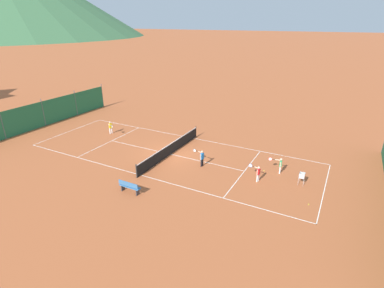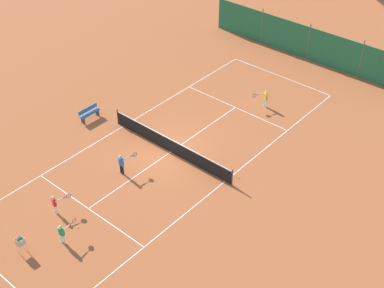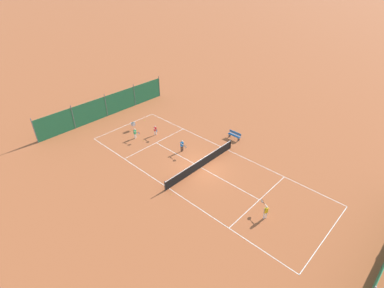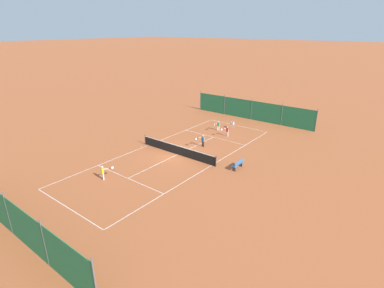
{
  "view_description": "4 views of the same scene",
  "coord_description": "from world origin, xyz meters",
  "px_view_note": "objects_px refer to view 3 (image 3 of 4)",
  "views": [
    {
      "loc": [
        -19.15,
        -12.18,
        10.34
      ],
      "look_at": [
        -0.03,
        -2.02,
        1.33
      ],
      "focal_mm": 28.0,
      "sensor_mm": 36.0,
      "label": 1
    },
    {
      "loc": [
        17.35,
        -18.27,
        19.56
      ],
      "look_at": [
        1.47,
        0.23,
        1.18
      ],
      "focal_mm": 50.0,
      "sensor_mm": 36.0,
      "label": 2
    },
    {
      "loc": [
        16.99,
        14.82,
        16.9
      ],
      "look_at": [
        -0.8,
        -1.91,
        1.42
      ],
      "focal_mm": 28.0,
      "sensor_mm": 36.0,
      "label": 3
    },
    {
      "loc": [
        -17.89,
        20.68,
        11.75
      ],
      "look_at": [
        -1.33,
        -0.63,
        1.24
      ],
      "focal_mm": 28.0,
      "sensor_mm": 36.0,
      "label": 4
    }
  ],
  "objects_px": {
    "courtside_bench": "(234,135)",
    "player_far_baseline": "(182,145)",
    "tennis_net": "(201,163)",
    "ball_hopper": "(133,125)",
    "tennis_ball_alley_right": "(143,141)",
    "tennis_ball_by_net_left": "(144,120)",
    "player_near_service": "(266,211)",
    "player_far_service": "(135,133)",
    "player_near_baseline": "(155,130)",
    "tennis_ball_far_corner": "(171,194)"
  },
  "relations": [
    {
      "from": "courtside_bench",
      "to": "player_far_baseline",
      "type": "bearing_deg",
      "value": -23.02
    },
    {
      "from": "tennis_net",
      "to": "ball_hopper",
      "type": "xyz_separation_m",
      "value": [
        -0.11,
        -10.4,
        0.16
      ]
    },
    {
      "from": "tennis_net",
      "to": "tennis_ball_alley_right",
      "type": "bearing_deg",
      "value": -84.93
    },
    {
      "from": "tennis_ball_by_net_left",
      "to": "ball_hopper",
      "type": "height_order",
      "value": "ball_hopper"
    },
    {
      "from": "tennis_ball_by_net_left",
      "to": "ball_hopper",
      "type": "distance_m",
      "value": 2.48
    },
    {
      "from": "tennis_net",
      "to": "player_near_service",
      "type": "bearing_deg",
      "value": 79.62
    },
    {
      "from": "player_near_service",
      "to": "tennis_ball_by_net_left",
      "type": "distance_m",
      "value": 19.35
    },
    {
      "from": "courtside_bench",
      "to": "player_far_service",
      "type": "bearing_deg",
      "value": -47.33
    },
    {
      "from": "player_far_baseline",
      "to": "tennis_ball_by_net_left",
      "type": "distance_m",
      "value": 8.21
    },
    {
      "from": "tennis_net",
      "to": "player_near_service",
      "type": "distance_m",
      "value": 7.87
    },
    {
      "from": "tennis_ball_alley_right",
      "to": "courtside_bench",
      "type": "distance_m",
      "value": 9.81
    },
    {
      "from": "player_far_service",
      "to": "tennis_net",
      "type": "bearing_deg",
      "value": 95.99
    },
    {
      "from": "player_far_service",
      "to": "player_far_baseline",
      "type": "bearing_deg",
      "value": 106.72
    },
    {
      "from": "tennis_ball_alley_right",
      "to": "ball_hopper",
      "type": "bearing_deg",
      "value": -106.17
    },
    {
      "from": "player_far_service",
      "to": "player_far_baseline",
      "type": "relative_size",
      "value": 0.92
    },
    {
      "from": "player_near_service",
      "to": "courtside_bench",
      "type": "height_order",
      "value": "player_near_service"
    },
    {
      "from": "player_near_baseline",
      "to": "tennis_ball_far_corner",
      "type": "relative_size",
      "value": 17.42
    },
    {
      "from": "player_near_baseline",
      "to": "player_far_baseline",
      "type": "bearing_deg",
      "value": 86.43
    },
    {
      "from": "tennis_net",
      "to": "player_near_service",
      "type": "xyz_separation_m",
      "value": [
        1.42,
        7.73,
        0.22
      ]
    },
    {
      "from": "tennis_net",
      "to": "player_far_service",
      "type": "xyz_separation_m",
      "value": [
        0.91,
        -8.71,
        0.19
      ]
    },
    {
      "from": "player_near_baseline",
      "to": "ball_hopper",
      "type": "height_order",
      "value": "player_near_baseline"
    },
    {
      "from": "player_near_baseline",
      "to": "player_far_baseline",
      "type": "height_order",
      "value": "player_far_baseline"
    },
    {
      "from": "tennis_ball_far_corner",
      "to": "tennis_ball_alley_right",
      "type": "distance_m",
      "value": 9.19
    },
    {
      "from": "player_near_service",
      "to": "player_near_baseline",
      "type": "height_order",
      "value": "player_near_service"
    },
    {
      "from": "player_far_service",
      "to": "player_near_baseline",
      "type": "bearing_deg",
      "value": 151.06
    },
    {
      "from": "player_near_service",
      "to": "tennis_ball_by_net_left",
      "type": "bearing_deg",
      "value": -101.25
    },
    {
      "from": "player_near_service",
      "to": "player_far_baseline",
      "type": "relative_size",
      "value": 0.95
    },
    {
      "from": "ball_hopper",
      "to": "tennis_ball_far_corner",
      "type": "bearing_deg",
      "value": 67.43
    },
    {
      "from": "tennis_ball_alley_right",
      "to": "player_far_service",
      "type": "bearing_deg",
      "value": -77.31
    },
    {
      "from": "player_near_service",
      "to": "courtside_bench",
      "type": "relative_size",
      "value": 0.82
    },
    {
      "from": "player_far_service",
      "to": "tennis_ball_alley_right",
      "type": "relative_size",
      "value": 17.99
    },
    {
      "from": "tennis_net",
      "to": "player_near_baseline",
      "type": "distance_m",
      "value": 7.71
    },
    {
      "from": "player_far_service",
      "to": "player_near_service",
      "type": "bearing_deg",
      "value": 88.24
    },
    {
      "from": "player_far_service",
      "to": "ball_hopper",
      "type": "relative_size",
      "value": 1.33
    },
    {
      "from": "tennis_net",
      "to": "tennis_ball_far_corner",
      "type": "bearing_deg",
      "value": 8.66
    },
    {
      "from": "player_far_baseline",
      "to": "tennis_ball_far_corner",
      "type": "height_order",
      "value": "player_far_baseline"
    },
    {
      "from": "tennis_net",
      "to": "tennis_ball_alley_right",
      "type": "relative_size",
      "value": 139.09
    },
    {
      "from": "courtside_bench",
      "to": "tennis_ball_by_net_left",
      "type": "bearing_deg",
      "value": -69.02
    },
    {
      "from": "player_near_baseline",
      "to": "tennis_ball_far_corner",
      "type": "height_order",
      "value": "player_near_baseline"
    },
    {
      "from": "tennis_net",
      "to": "tennis_ball_far_corner",
      "type": "height_order",
      "value": "tennis_net"
    },
    {
      "from": "tennis_net",
      "to": "courtside_bench",
      "type": "relative_size",
      "value": 6.12
    },
    {
      "from": "tennis_net",
      "to": "ball_hopper",
      "type": "distance_m",
      "value": 10.4
    },
    {
      "from": "tennis_ball_by_net_left",
      "to": "tennis_ball_alley_right",
      "type": "distance_m",
      "value": 4.68
    },
    {
      "from": "tennis_ball_by_net_left",
      "to": "tennis_ball_far_corner",
      "type": "relative_size",
      "value": 1.0
    },
    {
      "from": "player_near_service",
      "to": "tennis_ball_by_net_left",
      "type": "height_order",
      "value": "player_near_service"
    },
    {
      "from": "ball_hopper",
      "to": "player_near_service",
      "type": "bearing_deg",
      "value": 85.19
    },
    {
      "from": "tennis_ball_by_net_left",
      "to": "courtside_bench",
      "type": "height_order",
      "value": "courtside_bench"
    },
    {
      "from": "player_far_baseline",
      "to": "tennis_ball_far_corner",
      "type": "distance_m",
      "value": 6.57
    },
    {
      "from": "courtside_bench",
      "to": "player_near_service",
      "type": "bearing_deg",
      "value": 47.82
    },
    {
      "from": "player_far_service",
      "to": "player_far_baseline",
      "type": "height_order",
      "value": "player_far_baseline"
    }
  ]
}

